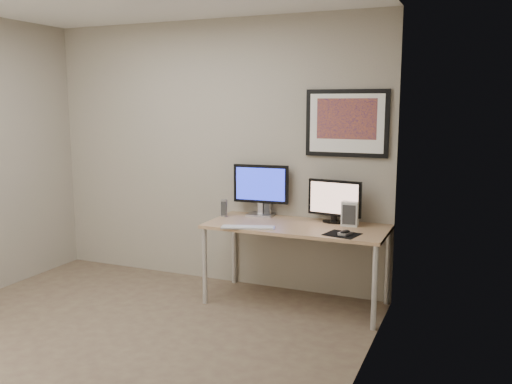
# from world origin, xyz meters

# --- Properties ---
(floor) EXTENTS (3.60, 3.60, 0.00)m
(floor) POSITION_xyz_m (0.00, 0.00, 0.00)
(floor) COLOR brown
(floor) RESTS_ON ground
(room) EXTENTS (3.60, 3.60, 3.60)m
(room) POSITION_xyz_m (0.00, 0.45, 1.64)
(room) COLOR white
(room) RESTS_ON ground
(desk) EXTENTS (1.60, 0.70, 0.73)m
(desk) POSITION_xyz_m (1.00, 1.35, 0.66)
(desk) COLOR olive
(desk) RESTS_ON floor
(framed_art) EXTENTS (0.75, 0.04, 0.60)m
(framed_art) POSITION_xyz_m (1.35, 1.68, 1.62)
(framed_art) COLOR black
(framed_art) RESTS_ON room
(monitor_large) EXTENTS (0.54, 0.19, 0.49)m
(monitor_large) POSITION_xyz_m (0.55, 1.60, 1.00)
(monitor_large) COLOR #ACACB1
(monitor_large) RESTS_ON desk
(monitor_tv) EXTENTS (0.50, 0.14, 0.39)m
(monitor_tv) POSITION_xyz_m (1.29, 1.56, 0.94)
(monitor_tv) COLOR black
(monitor_tv) RESTS_ON desk
(speaker_left) EXTENTS (0.08, 0.08, 0.16)m
(speaker_left) POSITION_xyz_m (0.24, 1.44, 0.81)
(speaker_left) COLOR #ACACB1
(speaker_left) RESTS_ON desk
(speaker_right) EXTENTS (0.09, 0.09, 0.19)m
(speaker_right) POSITION_xyz_m (0.61, 1.64, 0.82)
(speaker_right) COLOR #ACACB1
(speaker_right) RESTS_ON desk
(keyboard) EXTENTS (0.48, 0.26, 0.02)m
(keyboard) POSITION_xyz_m (0.65, 1.07, 0.74)
(keyboard) COLOR silver
(keyboard) RESTS_ON desk
(mousepad) EXTENTS (0.31, 0.29, 0.00)m
(mousepad) POSITION_xyz_m (1.46, 1.16, 0.73)
(mousepad) COLOR black
(mousepad) RESTS_ON desk
(mouse) EXTENTS (0.10, 0.13, 0.04)m
(mouse) POSITION_xyz_m (1.49, 1.14, 0.75)
(mouse) COLOR black
(mouse) RESTS_ON mousepad
(fan_unit) EXTENTS (0.15, 0.11, 0.22)m
(fan_unit) POSITION_xyz_m (1.44, 1.50, 0.84)
(fan_unit) COLOR silver
(fan_unit) RESTS_ON desk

